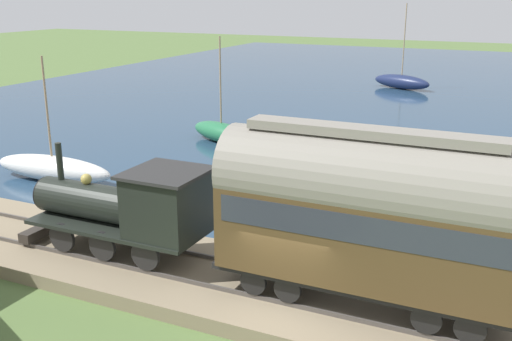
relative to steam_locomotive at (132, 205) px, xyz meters
name	(u,v)px	position (x,y,z in m)	size (l,w,h in m)	color
ground_plane	(283,324)	(-1.06, -5.55, -2.18)	(200.00, 200.00, 0.00)	#516B38
harbor_water	(468,90)	(42.65, -5.55, -2.18)	(80.00, 80.00, 0.01)	navy
rail_embankment	(297,299)	(0.00, -5.55, -1.96)	(4.70, 56.00, 0.57)	#84755B
steam_locomotive	(132,205)	(0.00, 0.00, 0.00)	(2.31, 6.42, 3.33)	black
passenger_coach	(367,210)	(0.00, -7.41, 1.03)	(2.37, 8.09, 4.79)	black
sailboat_navy	(401,82)	(41.02, 0.14, -1.52)	(3.63, 5.93, 7.57)	#192347
sailboat_white	(53,168)	(6.09, 9.10, -1.56)	(1.67, 6.50, 5.83)	white
sailboat_green	(221,132)	(16.15, 5.53, -1.58)	(3.25, 5.02, 6.16)	#236B42
rowboat_off_pier	(352,193)	(9.59, -4.39, -1.92)	(1.07, 2.91, 0.51)	#B7B2A3
rowboat_mid_harbor	(308,230)	(4.82, -4.09, -1.92)	(1.72, 2.76, 0.51)	#B7B2A3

